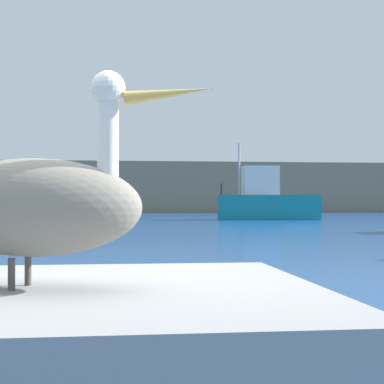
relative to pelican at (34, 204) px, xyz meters
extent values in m
cube|color=#7F755B|center=(0.33, 67.38, 1.45)|extent=(140.00, 13.82, 5.04)
cube|color=#969696|center=(-0.01, 0.00, -0.71)|extent=(2.49, 2.07, 0.71)
ellipsoid|color=gray|center=(-0.01, 0.00, -0.01)|extent=(1.06, 0.73, 0.42)
cylinder|color=white|center=(0.31, -0.09, 0.25)|extent=(0.09, 0.09, 0.39)
sphere|color=white|center=(0.31, -0.09, 0.49)|extent=(0.15, 0.15, 0.15)
cone|color=gold|center=(0.56, -0.17, 0.46)|extent=(0.38, 0.17, 0.09)
cylinder|color=#4C4742|center=(-0.04, 0.10, -0.29)|extent=(0.03, 0.03, 0.13)
cylinder|color=#4C4742|center=(-0.08, -0.06, -0.29)|extent=(0.03, 0.03, 0.13)
cube|color=teal|center=(9.79, 35.54, -0.32)|extent=(6.04, 1.89, 1.49)
cube|color=silver|center=(9.29, 35.56, 1.29)|extent=(2.13, 1.42, 1.74)
cylinder|color=#B2B2B2|center=(8.00, 35.60, 1.97)|extent=(0.12, 0.12, 3.10)
cylinder|color=#3F382D|center=(6.92, 35.64, 0.77)|extent=(0.10, 0.10, 0.70)
camera|label=1|loc=(0.32, -2.84, 0.01)|focal=61.25mm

